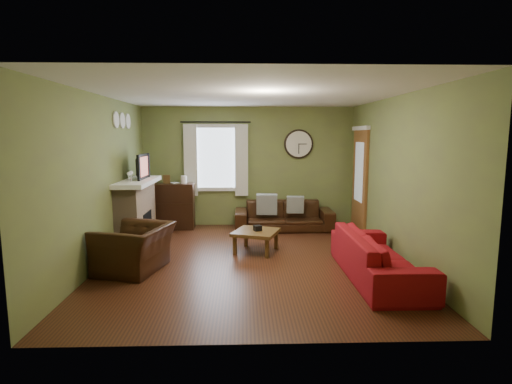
{
  "coord_description": "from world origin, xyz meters",
  "views": [
    {
      "loc": [
        -0.1,
        -6.18,
        1.98
      ],
      "look_at": [
        0.1,
        0.4,
        1.05
      ],
      "focal_mm": 28.0,
      "sensor_mm": 36.0,
      "label": 1
    }
  ],
  "objects_px": {
    "coffee_table": "(256,241)",
    "armchair": "(135,248)",
    "bookshelf": "(175,206)",
    "sofa_red": "(378,256)",
    "sofa_brown": "(284,216)"
  },
  "relations": [
    {
      "from": "bookshelf",
      "to": "sofa_brown",
      "type": "relative_size",
      "value": 0.47
    },
    {
      "from": "bookshelf",
      "to": "armchair",
      "type": "height_order",
      "value": "bookshelf"
    },
    {
      "from": "bookshelf",
      "to": "armchair",
      "type": "xyz_separation_m",
      "value": [
        -0.14,
        -2.68,
        -0.15
      ]
    },
    {
      "from": "bookshelf",
      "to": "sofa_brown",
      "type": "distance_m",
      "value": 2.33
    },
    {
      "from": "coffee_table",
      "to": "armchair",
      "type": "bearing_deg",
      "value": -153.62
    },
    {
      "from": "sofa_brown",
      "to": "coffee_table",
      "type": "bearing_deg",
      "value": -111.35
    },
    {
      "from": "sofa_brown",
      "to": "sofa_red",
      "type": "bearing_deg",
      "value": -70.96
    },
    {
      "from": "sofa_red",
      "to": "bookshelf",
      "type": "bearing_deg",
      "value": 47.17
    },
    {
      "from": "armchair",
      "to": "coffee_table",
      "type": "relative_size",
      "value": 1.48
    },
    {
      "from": "bookshelf",
      "to": "armchair",
      "type": "bearing_deg",
      "value": -92.9
    },
    {
      "from": "armchair",
      "to": "coffee_table",
      "type": "distance_m",
      "value": 2.03
    },
    {
      "from": "bookshelf",
      "to": "sofa_red",
      "type": "height_order",
      "value": "bookshelf"
    },
    {
      "from": "bookshelf",
      "to": "coffee_table",
      "type": "height_order",
      "value": "bookshelf"
    },
    {
      "from": "bookshelf",
      "to": "armchair",
      "type": "relative_size",
      "value": 0.94
    },
    {
      "from": "bookshelf",
      "to": "sofa_red",
      "type": "distance_m",
      "value": 4.56
    }
  ]
}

